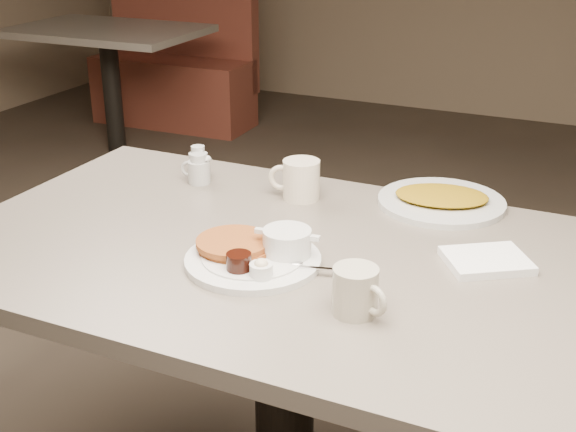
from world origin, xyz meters
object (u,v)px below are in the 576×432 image
at_px(main_plate, 257,253).
at_px(coffee_mug_far, 300,180).
at_px(creamer_left, 199,170).
at_px(booth_back_left, 170,65).
at_px(hash_plate, 441,200).
at_px(diner_table, 284,317).
at_px(creamer_right, 198,161).
at_px(coffee_mug_near, 356,291).

bearing_deg(main_plate, coffee_mug_far, 99.99).
distance_m(creamer_left, booth_back_left, 3.18).
height_order(hash_plate, booth_back_left, booth_back_left).
bearing_deg(creamer_left, main_plate, -45.19).
height_order(main_plate, coffee_mug_far, coffee_mug_far).
bearing_deg(diner_table, coffee_mug_far, 107.41).
relative_size(coffee_mug_far, creamer_right, 1.74).
bearing_deg(booth_back_left, creamer_right, -55.20).
height_order(main_plate, coffee_mug_near, coffee_mug_near).
distance_m(coffee_mug_far, creamer_right, 0.33).
xyz_separation_m(coffee_mug_near, creamer_left, (-0.61, 0.46, -0.01)).
xyz_separation_m(hash_plate, booth_back_left, (-2.42, 2.48, -0.35)).
bearing_deg(creamer_right, creamer_left, -58.56).
bearing_deg(booth_back_left, hash_plate, -45.68).
relative_size(diner_table, creamer_right, 18.75).
relative_size(main_plate, creamer_left, 4.01).
xyz_separation_m(main_plate, coffee_mug_near, (0.26, -0.11, 0.02)).
bearing_deg(main_plate, hash_plate, 60.13).
bearing_deg(coffee_mug_near, diner_table, 140.89).
bearing_deg(creamer_left, hash_plate, 10.58).
bearing_deg(hash_plate, diner_table, -122.19).
xyz_separation_m(coffee_mug_near, hash_plate, (0.01, 0.58, -0.03)).
height_order(diner_table, hash_plate, hash_plate).
relative_size(coffee_mug_far, booth_back_left, 0.11).
height_order(diner_table, coffee_mug_near, coffee_mug_near).
distance_m(diner_table, hash_plate, 0.50).
distance_m(coffee_mug_near, hash_plate, 0.58).
bearing_deg(creamer_right, coffee_mug_near, -38.91).
xyz_separation_m(coffee_mug_near, booth_back_left, (-2.41, 3.06, -0.39)).
relative_size(creamer_right, booth_back_left, 0.06).
xyz_separation_m(diner_table, coffee_mug_near, (0.23, -0.19, 0.22)).
bearing_deg(creamer_right, booth_back_left, 124.80).
bearing_deg(coffee_mug_near, hash_plate, 88.73).
height_order(coffee_mug_near, hash_plate, coffee_mug_near).
distance_m(coffee_mug_near, booth_back_left, 3.92).
relative_size(diner_table, hash_plate, 3.99).
xyz_separation_m(coffee_mug_near, creamer_right, (-0.64, 0.52, -0.01)).
height_order(coffee_mug_far, creamer_left, coffee_mug_far).
xyz_separation_m(coffee_mug_far, booth_back_left, (-2.09, 2.59, -0.39)).
bearing_deg(hash_plate, booth_back_left, 134.32).
bearing_deg(creamer_right, hash_plate, 5.10).
xyz_separation_m(coffee_mug_far, hash_plate, (0.33, 0.11, -0.04)).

